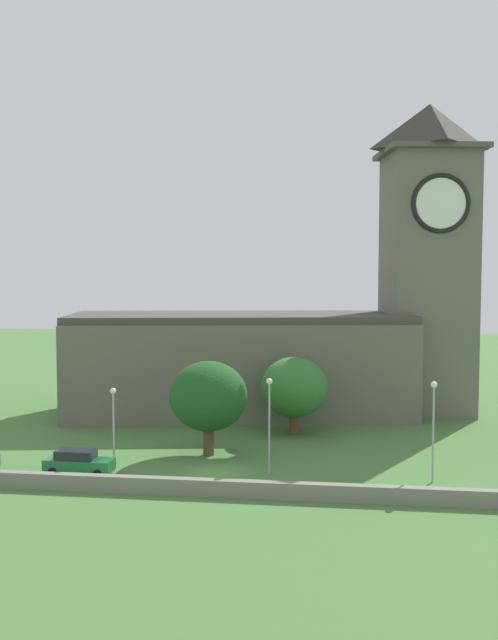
% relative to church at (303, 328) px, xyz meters
% --- Properties ---
extents(ground_plane, '(200.00, 200.00, 0.00)m').
position_rel_church_xyz_m(ground_plane, '(-5.00, -6.99, -8.55)').
color(ground_plane, '#477538').
extents(church, '(41.39, 17.79, 30.65)m').
position_rel_church_xyz_m(church, '(0.00, 0.00, 0.00)').
color(church, '#666056').
rests_on(church, ground).
extents(quay_barrier, '(43.04, 0.70, 1.07)m').
position_rel_church_xyz_m(quay_barrier, '(-5.00, -27.28, -8.02)').
color(quay_barrier, gray).
rests_on(quay_barrier, ground).
extents(car_green, '(4.83, 2.10, 1.75)m').
position_rel_church_xyz_m(car_green, '(-14.38, -23.80, -7.66)').
color(car_green, '#1E6B38').
rests_on(car_green, ground).
extents(streetlamp_west_mid, '(0.44, 0.44, 5.97)m').
position_rel_church_xyz_m(streetlamp_west_mid, '(-12.23, -22.48, -4.47)').
color(streetlamp_west_mid, '#9EA0A5').
rests_on(streetlamp_west_mid, ground).
extents(streetlamp_central, '(0.44, 0.44, 6.81)m').
position_rel_church_xyz_m(streetlamp_central, '(-1.10, -21.96, -3.99)').
color(streetlamp_central, '#9EA0A5').
rests_on(streetlamp_central, ground).
extents(streetlamp_east_mid, '(0.44, 0.44, 6.89)m').
position_rel_church_xyz_m(streetlamp_east_mid, '(10.05, -22.49, -3.93)').
color(streetlamp_east_mid, '#9EA0A5').
rests_on(streetlamp_east_mid, ground).
extents(tree_riverside_west, '(5.81, 5.81, 6.81)m').
position_rel_church_xyz_m(tree_riverside_west, '(-0.20, -9.71, -4.38)').
color(tree_riverside_west, brown).
rests_on(tree_riverside_west, ground).
extents(tree_churchyard, '(6.02, 6.02, 7.34)m').
position_rel_church_xyz_m(tree_churchyard, '(-6.29, -17.42, -3.95)').
color(tree_churchyard, brown).
rests_on(tree_churchyard, ground).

